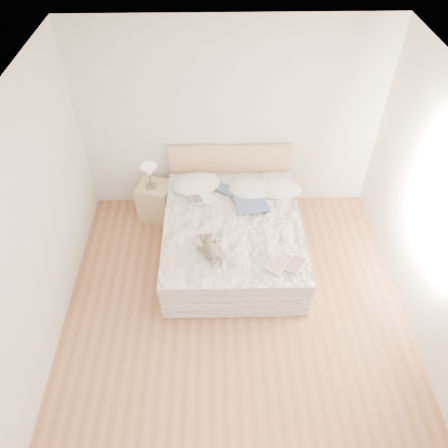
{
  "coord_description": "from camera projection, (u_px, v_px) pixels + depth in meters",
  "views": [
    {
      "loc": [
        -0.2,
        -2.82,
        4.35
      ],
      "look_at": [
        -0.11,
        1.05,
        0.62
      ],
      "focal_mm": 35.0,
      "sensor_mm": 36.0,
      "label": 1
    }
  ],
  "objects": [
    {
      "name": "pillow_left",
      "position": [
        197.0,
        184.0,
        5.91
      ],
      "size": [
        0.76,
        0.63,
        0.2
      ],
      "primitive_type": "ellipsoid",
      "rotation": [
        0.0,
        0.0,
        0.3
      ],
      "color": "white",
      "rests_on": "bed"
    },
    {
      "name": "ceiling",
      "position": [
        243.0,
        118.0,
        3.18
      ],
      "size": [
        4.0,
        4.5,
        0.0
      ],
      "primitive_type": "cube",
      "color": "white",
      "rests_on": "ground"
    },
    {
      "name": "photo_book",
      "position": [
        203.0,
        199.0,
        5.7
      ],
      "size": [
        0.38,
        0.33,
        0.02
      ],
      "primitive_type": "cube",
      "rotation": [
        0.0,
        0.0,
        0.42
      ],
      "color": "white",
      "rests_on": "bed"
    },
    {
      "name": "floor",
      "position": [
        236.0,
        325.0,
        5.05
      ],
      "size": [
        4.0,
        4.5,
        0.0
      ],
      "primitive_type": "cube",
      "color": "brown",
      "rests_on": "ground"
    },
    {
      "name": "bed",
      "position": [
        232.0,
        234.0,
        5.7
      ],
      "size": [
        1.72,
        2.14,
        1.0
      ],
      "color": "tan",
      "rests_on": "floor"
    },
    {
      "name": "wall_right",
      "position": [
        448.0,
        242.0,
        4.15
      ],
      "size": [
        0.02,
        4.5,
        2.7
      ],
      "primitive_type": "cube",
      "color": "silver",
      "rests_on": "ground"
    },
    {
      "name": "blouse",
      "position": [
        249.0,
        198.0,
        5.72
      ],
      "size": [
        0.75,
        0.79,
        0.03
      ],
      "primitive_type": null,
      "rotation": [
        0.0,
        0.0,
        0.18
      ],
      "color": "navy",
      "rests_on": "bed"
    },
    {
      "name": "pillow_middle",
      "position": [
        251.0,
        188.0,
        5.84
      ],
      "size": [
        0.62,
        0.44,
        0.18
      ],
      "primitive_type": "ellipsoid",
      "rotation": [
        0.0,
        0.0,
        -0.01
      ],
      "color": "silver",
      "rests_on": "bed"
    },
    {
      "name": "childrens_book",
      "position": [
        287.0,
        264.0,
        4.89
      ],
      "size": [
        0.49,
        0.46,
        0.03
      ],
      "primitive_type": "cube",
      "rotation": [
        0.0,
        0.0,
        -0.64
      ],
      "color": "beige",
      "rests_on": "bed"
    },
    {
      "name": "teddy_bear",
      "position": [
        211.0,
        254.0,
        4.97
      ],
      "size": [
        0.35,
        0.4,
        0.18
      ],
      "primitive_type": null,
      "rotation": [
        0.0,
        0.0,
        0.4
      ],
      "color": "brown",
      "rests_on": "bed"
    },
    {
      "name": "window",
      "position": [
        439.0,
        213.0,
        4.29
      ],
      "size": [
        0.02,
        1.3,
        1.1
      ],
      "primitive_type": "cube",
      "color": "white",
      "rests_on": "wall_right"
    },
    {
      "name": "pillow_right",
      "position": [
        278.0,
        188.0,
        5.84
      ],
      "size": [
        0.68,
        0.52,
        0.19
      ],
      "primitive_type": "ellipsoid",
      "rotation": [
        0.0,
        0.0,
        -0.14
      ],
      "color": "white",
      "rests_on": "bed"
    },
    {
      "name": "wall_back",
      "position": [
        230.0,
        121.0,
        5.73
      ],
      "size": [
        4.0,
        0.02,
        2.7
      ],
      "primitive_type": "cube",
      "color": "silver",
      "rests_on": "ground"
    },
    {
      "name": "wall_left",
      "position": [
        25.0,
        249.0,
        4.08
      ],
      "size": [
        0.02,
        4.5,
        2.7
      ],
      "primitive_type": "cube",
      "color": "silver",
      "rests_on": "ground"
    },
    {
      "name": "nightstand",
      "position": [
        156.0,
        201.0,
        6.2
      ],
      "size": [
        0.54,
        0.5,
        0.56
      ],
      "primitive_type": "cube",
      "rotation": [
        0.0,
        0.0,
        -0.27
      ],
      "color": "tan",
      "rests_on": "floor"
    },
    {
      "name": "table_lamp",
      "position": [
        149.0,
        172.0,
        5.82
      ],
      "size": [
        0.26,
        0.26,
        0.35
      ],
      "color": "#4A4540",
      "rests_on": "nightstand"
    }
  ]
}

